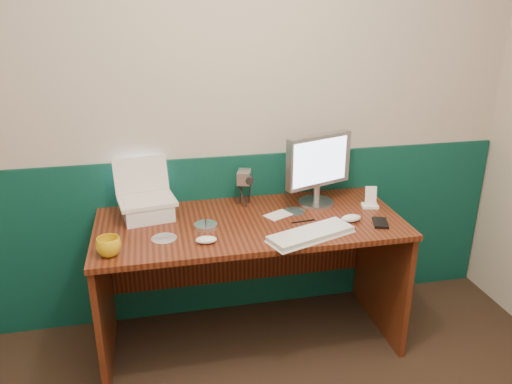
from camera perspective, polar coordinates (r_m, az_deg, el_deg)
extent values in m
cube|color=#BBAE9E|center=(2.79, -4.61, 8.98)|extent=(3.50, 0.04, 2.50)
cube|color=#073229|center=(3.03, -4.16, -5.07)|extent=(3.48, 0.02, 1.00)
cube|color=#3C130A|center=(2.80, -0.65, -10.34)|extent=(1.60, 0.70, 0.75)
cube|color=white|center=(2.70, -12.28, -2.07)|extent=(0.28, 0.25, 0.09)
cube|color=silver|center=(2.46, 6.29, -4.88)|extent=(0.46, 0.29, 0.03)
ellipsoid|color=silver|center=(2.65, 10.81, -2.96)|extent=(0.12, 0.08, 0.04)
ellipsoid|color=white|center=(2.40, -5.72, -5.46)|extent=(0.11, 0.07, 0.03)
imported|color=gold|center=(2.36, -16.48, -6.01)|extent=(0.13, 0.13, 0.09)
cylinder|color=silver|center=(2.55, -5.76, -3.90)|extent=(0.12, 0.12, 0.02)
cylinder|color=silver|center=(2.48, -10.46, -5.21)|extent=(0.13, 0.13, 0.00)
cylinder|color=#B3B8C4|center=(2.74, 4.40, -2.21)|extent=(0.12, 0.12, 0.00)
cylinder|color=black|center=(2.62, 5.40, -3.34)|extent=(0.13, 0.02, 0.01)
cube|color=silver|center=(2.69, 2.53, -2.65)|extent=(0.17, 0.15, 0.00)
cube|color=white|center=(2.86, 12.88, -1.54)|extent=(0.10, 0.08, 0.02)
cube|color=white|center=(2.84, 12.98, -0.40)|extent=(0.07, 0.04, 0.11)
cube|color=black|center=(2.66, 14.03, -3.44)|extent=(0.11, 0.14, 0.01)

